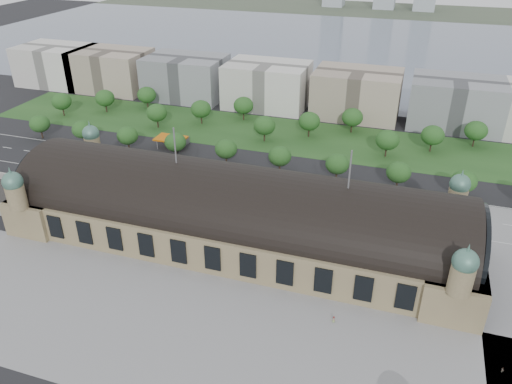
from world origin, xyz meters
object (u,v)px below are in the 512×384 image
(bus_west, at_px, (253,195))
(bus_mid, at_px, (281,197))
(parked_car_3, at_px, (141,183))
(parked_car_5, at_px, (141,188))
(bus_east, at_px, (299,197))
(traffic_car_3, at_px, (206,170))
(pedestrian_0, at_px, (334,320))
(parked_car_2, at_px, (105,182))
(parked_car_6, at_px, (212,197))
(traffic_car_1, at_px, (80,150))
(parked_car_4, at_px, (143,183))
(traffic_car_2, at_px, (166,176))
(traffic_car_0, at_px, (54,157))
(parked_car_1, at_px, (114,181))
(traffic_car_5, at_px, (353,196))
(parked_car_0, at_px, (88,179))
(petrol_station, at_px, (176,140))
(traffic_car_4, at_px, (260,193))
(pedestrian_2, at_px, (503,370))

(bus_west, height_order, bus_mid, bus_west)
(parked_car_3, distance_m, parked_car_5, 4.55)
(bus_east, bearing_deg, traffic_car_3, 68.71)
(bus_mid, height_order, pedestrian_0, bus_mid)
(parked_car_2, xyz_separation_m, parked_car_6, (46.14, 1.70, -0.06))
(traffic_car_1, bearing_deg, parked_car_4, -107.23)
(parked_car_4, height_order, parked_car_6, parked_car_4)
(parked_car_5, bearing_deg, traffic_car_2, 123.90)
(traffic_car_0, xyz_separation_m, parked_car_3, (49.46, -10.24, 0.08))
(parked_car_1, relative_size, parked_car_5, 1.16)
(parked_car_5, height_order, bus_east, bus_east)
(pedestrian_0, bearing_deg, parked_car_3, 153.92)
(parked_car_4, xyz_separation_m, bus_west, (45.61, 2.85, 1.03))
(parked_car_6, relative_size, bus_mid, 0.43)
(parked_car_1, bearing_deg, bus_west, 61.31)
(traffic_car_5, distance_m, parked_car_2, 98.97)
(traffic_car_0, distance_m, parked_car_0, 30.96)
(parked_car_3, distance_m, parked_car_4, 0.76)
(traffic_car_1, bearing_deg, parked_car_1, -117.23)
(petrol_station, relative_size, parked_car_0, 3.13)
(traffic_car_2, bearing_deg, traffic_car_4, 81.43)
(traffic_car_0, relative_size, pedestrian_0, 2.00)
(parked_car_5, bearing_deg, bus_west, 64.31)
(petrol_station, distance_m, traffic_car_4, 61.98)
(traffic_car_1, height_order, pedestrian_0, pedestrian_0)
(parked_car_0, distance_m, parked_car_6, 53.78)
(traffic_car_5, relative_size, bus_west, 0.36)
(parked_car_2, bearing_deg, parked_car_0, -126.36)
(traffic_car_2, distance_m, parked_car_4, 10.47)
(petrol_station, bearing_deg, parked_car_6, -49.76)
(traffic_car_5, xyz_separation_m, parked_car_3, (-82.74, -15.49, -0.01))
(bus_mid, bearing_deg, petrol_station, 61.49)
(parked_car_0, bearing_deg, traffic_car_0, -138.54)
(parked_car_3, bearing_deg, bus_west, 72.88)
(parked_car_5, relative_size, pedestrian_2, 3.03)
(parked_car_1, xyz_separation_m, pedestrian_0, (98.85, -51.48, 0.18))
(traffic_car_0, height_order, traffic_car_1, traffic_car_1)
(parked_car_2, height_order, bus_east, bus_east)
(traffic_car_0, bearing_deg, parked_car_4, 77.10)
(traffic_car_2, xyz_separation_m, bus_east, (56.65, -1.37, 0.82))
(bus_east, relative_size, pedestrian_0, 5.57)
(bus_east, bearing_deg, traffic_car_4, 85.56)
(traffic_car_1, bearing_deg, traffic_car_5, -84.48)
(parked_car_0, distance_m, bus_mid, 79.34)
(parked_car_6, bearing_deg, bus_east, 79.60)
(petrol_station, bearing_deg, pedestrian_2, -36.43)
(parked_car_1, height_order, pedestrian_0, pedestrian_0)
(traffic_car_5, xyz_separation_m, parked_car_2, (-97.12, -19.03, -0.02))
(traffic_car_1, distance_m, pedestrian_0, 150.22)
(parked_car_1, distance_m, bus_mid, 68.25)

